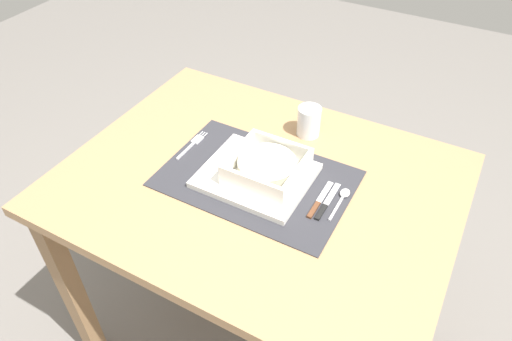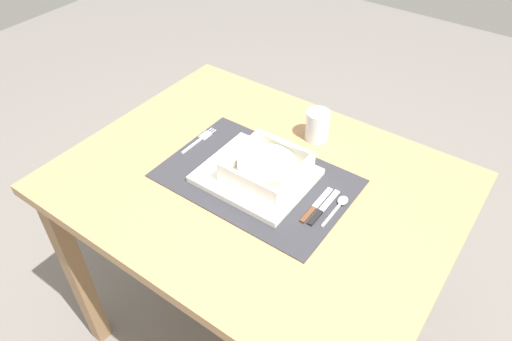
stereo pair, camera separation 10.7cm
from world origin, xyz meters
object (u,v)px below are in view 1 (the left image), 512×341
at_px(fork, 194,143).
at_px(spoon, 343,196).
at_px(dining_table, 258,207).
at_px(drinking_glass, 309,123).
at_px(porridge_bowl, 267,168).
at_px(bread_knife, 319,202).
at_px(butter_knife, 326,203).

xyz_separation_m(fork, spoon, (0.44, -0.00, 0.00)).
bearing_deg(dining_table, drinking_glass, 82.33).
relative_size(porridge_bowl, spoon, 1.50).
height_order(porridge_bowl, drinking_glass, drinking_glass).
xyz_separation_m(porridge_bowl, spoon, (0.19, 0.03, -0.04)).
bearing_deg(bread_knife, butter_knife, 7.90).
bearing_deg(butter_knife, spoon, 60.56).
height_order(dining_table, butter_knife, butter_knife).
bearing_deg(dining_table, spoon, 10.19).
bearing_deg(fork, drinking_glass, 34.10).
xyz_separation_m(fork, bread_knife, (0.40, -0.04, 0.00)).
bearing_deg(porridge_bowl, butter_knife, -2.63).
relative_size(dining_table, butter_knife, 7.22).
relative_size(porridge_bowl, drinking_glass, 2.02).
xyz_separation_m(spoon, bread_knife, (-0.05, -0.04, -0.00)).
distance_m(porridge_bowl, drinking_glass, 0.23).
height_order(bread_knife, drinking_glass, drinking_glass).
distance_m(porridge_bowl, fork, 0.25).
xyz_separation_m(porridge_bowl, bread_knife, (0.15, -0.01, -0.04)).
bearing_deg(fork, butter_knife, -9.34).
relative_size(dining_table, bread_knife, 7.19).
bearing_deg(porridge_bowl, drinking_glass, 87.43).
bearing_deg(drinking_glass, bread_knife, -60.59).
bearing_deg(dining_table, bread_knife, -1.74).
bearing_deg(spoon, butter_knife, -127.76).
height_order(porridge_bowl, bread_knife, porridge_bowl).
distance_m(dining_table, bread_knife, 0.20).
bearing_deg(drinking_glass, fork, -142.31).
bearing_deg(fork, spoon, -3.72).
bearing_deg(dining_table, porridge_bowl, 14.56).
relative_size(fork, drinking_glass, 1.57).
height_order(fork, drinking_glass, drinking_glass).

